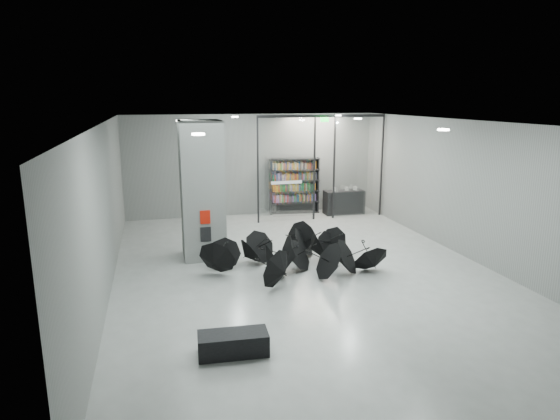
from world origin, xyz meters
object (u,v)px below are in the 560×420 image
object	(u,v)px
bookshelf	(294,186)
shop_counter	(344,202)
umbrella_cluster	(295,258)
bench	(233,343)
column	(202,190)

from	to	relation	value
bookshelf	shop_counter	xyz separation A→B (m)	(1.90, -0.67, -0.64)
shop_counter	umbrella_cluster	bearing A→B (deg)	-122.02
bookshelf	shop_counter	world-z (taller)	bookshelf
bench	shop_counter	xyz separation A→B (m)	(6.16, 9.90, 0.27)
shop_counter	umbrella_cluster	size ratio (longest dim) A/B	0.30
bench	bookshelf	distance (m)	11.44
shop_counter	bench	bearing A→B (deg)	-120.97
bookshelf	shop_counter	size ratio (longest dim) A/B	1.41
bookshelf	shop_counter	distance (m)	2.12
column	bookshelf	world-z (taller)	column
umbrella_cluster	shop_counter	bearing A→B (deg)	57.07
bench	umbrella_cluster	xyz separation A→B (m)	(2.39, 4.09, 0.11)
umbrella_cluster	bookshelf	bearing A→B (deg)	73.95
bookshelf	umbrella_cluster	bearing A→B (deg)	-98.97
bench	shop_counter	distance (m)	11.67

